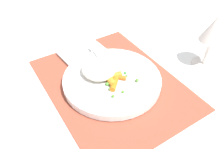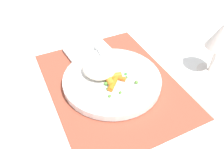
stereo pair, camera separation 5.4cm
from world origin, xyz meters
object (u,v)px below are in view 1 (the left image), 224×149
(plate, at_px, (112,80))
(wine_glass, at_px, (214,30))
(carrot_portion, at_px, (113,79))
(fork, at_px, (106,68))
(napkin, at_px, (83,52))
(rice_mound, at_px, (99,69))

(plate, xyz_separation_m, wine_glass, (0.07, 0.29, 0.10))
(carrot_portion, bearing_deg, fork, 167.93)
(wine_glass, bearing_deg, napkin, -129.10)
(carrot_portion, relative_size, napkin, 0.50)
(wine_glass, bearing_deg, rice_mound, -109.12)
(carrot_portion, distance_m, napkin, 0.18)
(wine_glass, relative_size, napkin, 1.18)
(fork, xyz_separation_m, napkin, (-0.12, -0.01, -0.02))
(fork, bearing_deg, wine_glass, 67.79)
(rice_mound, relative_size, napkin, 0.71)
(fork, relative_size, napkin, 1.43)
(plate, height_order, fork, fork)
(plate, xyz_separation_m, napkin, (-0.16, -0.01, -0.01))
(plate, distance_m, carrot_portion, 0.02)
(carrot_portion, xyz_separation_m, fork, (-0.06, 0.01, -0.00))
(wine_glass, bearing_deg, fork, -112.21)
(fork, bearing_deg, plate, -6.65)
(rice_mound, relative_size, carrot_portion, 1.43)
(plate, relative_size, fork, 1.37)
(rice_mound, distance_m, fork, 0.03)
(napkin, bearing_deg, carrot_portion, -0.07)
(carrot_portion, height_order, wine_glass, wine_glass)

